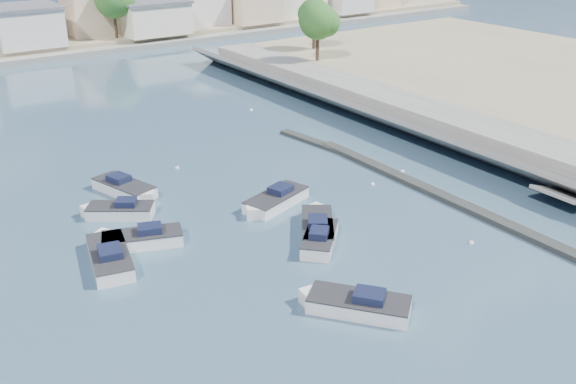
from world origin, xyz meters
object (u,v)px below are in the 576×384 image
object	(u,v)px
motorboat_e	(109,256)
motorboat_g	(127,189)
motorboat_b	(320,238)
motorboat_h	(317,226)
motorboat_d	(274,202)
motorboat_a	(353,304)
motorboat_f	(117,211)
motorboat_c	(138,240)

from	to	relation	value
motorboat_e	motorboat_g	size ratio (longest dim) A/B	1.05
motorboat_g	motorboat_e	bearing A→B (deg)	-117.89
motorboat_b	motorboat_h	distance (m)	1.65
motorboat_d	motorboat_h	xyz separation A→B (m)	(0.26, -4.61, 0.00)
motorboat_a	motorboat_b	distance (m)	7.35
motorboat_e	motorboat_g	distance (m)	9.65
motorboat_d	motorboat_h	distance (m)	4.62
motorboat_a	motorboat_f	bearing A→B (deg)	108.57
motorboat_e	motorboat_f	world-z (taller)	same
motorboat_b	motorboat_g	distance (m)	15.50
motorboat_b	motorboat_h	size ratio (longest dim) A/B	0.85
motorboat_g	motorboat_f	bearing A→B (deg)	-121.93
motorboat_b	motorboat_d	xyz separation A→B (m)	(0.58, 6.03, -0.00)
motorboat_a	motorboat_e	size ratio (longest dim) A/B	0.88
motorboat_g	motorboat_d	bearing A→B (deg)	-46.14
motorboat_h	motorboat_f	bearing A→B (deg)	136.20
motorboat_d	motorboat_e	distance (m)	12.06
motorboat_a	motorboat_c	world-z (taller)	same
motorboat_h	motorboat_g	bearing A→B (deg)	122.02
motorboat_d	motorboat_h	size ratio (longest dim) A/B	1.11
motorboat_d	motorboat_e	world-z (taller)	same
motorboat_b	motorboat_h	bearing A→B (deg)	59.39
motorboat_a	motorboat_b	size ratio (longest dim) A/B	1.23
motorboat_e	motorboat_a	bearing A→B (deg)	-54.97
motorboat_e	motorboat_f	xyz separation A→B (m)	(2.57, 5.41, -0.00)
motorboat_d	motorboat_e	size ratio (longest dim) A/B	0.95
motorboat_e	motorboat_h	size ratio (longest dim) A/B	1.17
motorboat_a	motorboat_c	distance (m)	14.32
motorboat_g	motorboat_h	xyz separation A→B (m)	(7.78, -12.44, -0.00)
motorboat_c	motorboat_h	size ratio (longest dim) A/B	1.05
motorboat_c	motorboat_d	size ratio (longest dim) A/B	0.94
motorboat_c	motorboat_g	xyz separation A→B (m)	(2.36, 7.70, 0.00)
motorboat_b	motorboat_d	size ratio (longest dim) A/B	0.76
motorboat_e	motorboat_d	bearing A→B (deg)	3.34
motorboat_g	motorboat_h	size ratio (longest dim) A/B	1.12
motorboat_b	motorboat_c	distance (m)	11.16
motorboat_d	motorboat_h	world-z (taller)	same
motorboat_d	motorboat_g	size ratio (longest dim) A/B	0.99
motorboat_c	motorboat_f	world-z (taller)	same
motorboat_e	motorboat_h	bearing A→B (deg)	-17.64
motorboat_f	motorboat_g	size ratio (longest dim) A/B	0.79
motorboat_d	motorboat_g	xyz separation A→B (m)	(-7.52, 7.83, 0.00)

